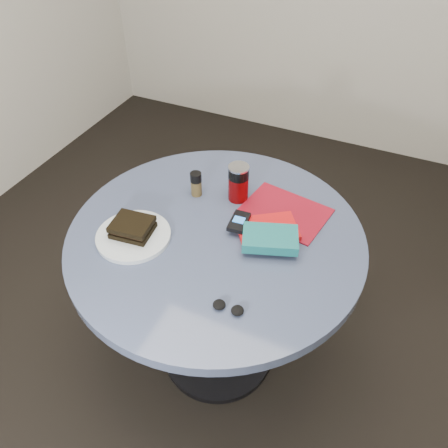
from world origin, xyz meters
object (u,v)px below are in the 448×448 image
at_px(pepper_grinder, 196,184).
at_px(mp3_player, 239,222).
at_px(magazine, 284,212).
at_px(red_book, 267,229).
at_px(novel, 270,239).
at_px(table, 216,265).
at_px(soda_can, 238,183).
at_px(plate, 134,236).
at_px(sandwich, 132,227).
at_px(headphones, 228,308).

bearing_deg(pepper_grinder, mp3_player, -26.42).
relative_size(magazine, red_book, 1.46).
distance_m(pepper_grinder, novel, 0.37).
relative_size(table, soda_can, 7.17).
height_order(magazine, novel, novel).
xyz_separation_m(soda_can, mp3_player, (0.07, -0.15, -0.04)).
relative_size(table, mp3_player, 9.83).
distance_m(table, plate, 0.32).
bearing_deg(sandwich, red_book, 26.70).
bearing_deg(soda_can, headphones, -70.30).
bearing_deg(headphones, sandwich, 160.16).
relative_size(pepper_grinder, magazine, 0.33).
relative_size(plate, pepper_grinder, 2.59).
bearing_deg(novel, sandwich, 178.21).
height_order(red_book, novel, novel).
distance_m(pepper_grinder, red_book, 0.32).
xyz_separation_m(pepper_grinder, novel, (0.34, -0.15, -0.01)).
bearing_deg(sandwich, mp3_player, 30.03).
xyz_separation_m(pepper_grinder, headphones, (0.32, -0.43, -0.04)).
height_order(soda_can, red_book, soda_can).
distance_m(magazine, novel, 0.19).
bearing_deg(novel, headphones, -113.49).
xyz_separation_m(plate, novel, (0.43, 0.14, 0.03)).
distance_m(soda_can, novel, 0.27).
relative_size(soda_can, novel, 0.79).
height_order(red_book, mp3_player, mp3_player).
relative_size(table, red_book, 5.06).
relative_size(plate, novel, 1.40).
bearing_deg(novel, mp3_player, 142.25).
relative_size(red_book, headphones, 2.11).
bearing_deg(novel, table, 163.56).
xyz_separation_m(table, soda_can, (-0.00, 0.20, 0.23)).
height_order(pepper_grinder, red_book, pepper_grinder).
relative_size(table, plate, 4.06).
height_order(sandwich, pepper_grinder, pepper_grinder).
distance_m(pepper_grinder, magazine, 0.33).
bearing_deg(red_book, plate, 174.17).
height_order(table, novel, novel).
xyz_separation_m(novel, headphones, (-0.02, -0.28, -0.03)).
xyz_separation_m(plate, headphones, (0.40, -0.14, 0.00)).
xyz_separation_m(novel, mp3_player, (-0.13, 0.04, -0.01)).
height_order(table, pepper_grinder, pepper_grinder).
bearing_deg(magazine, table, -122.78).
distance_m(red_book, headphones, 0.35).
bearing_deg(magazine, headphones, -81.62).
bearing_deg(table, soda_can, 91.04).
relative_size(sandwich, red_book, 0.70).
height_order(soda_can, magazine, soda_can).
relative_size(sandwich, novel, 0.79).
bearing_deg(red_book, headphones, -122.19).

